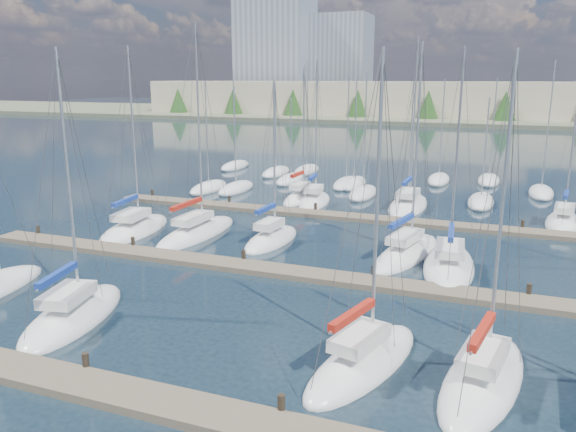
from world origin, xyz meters
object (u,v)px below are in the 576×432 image
(sailboat_k, at_px, (407,253))
(sailboat_p, at_px, (408,205))
(sailboat_q, at_px, (563,222))
(sailboat_h, at_px, (135,229))
(sailboat_n, at_px, (301,197))
(sailboat_j, at_px, (271,239))
(sailboat_l, at_px, (449,265))
(sailboat_c, at_px, (74,315))
(sailboat_d, at_px, (363,362))
(sailboat_o, at_px, (314,201))
(sailboat_i, at_px, (197,232))
(sailboat_e, at_px, (483,379))

(sailboat_k, xyz_separation_m, sailboat_p, (-2.14, 13.81, -0.01))
(sailboat_q, bearing_deg, sailboat_p, 179.22)
(sailboat_h, distance_m, sailboat_n, 16.67)
(sailboat_j, bearing_deg, sailboat_l, -2.73)
(sailboat_c, distance_m, sailboat_q, 35.74)
(sailboat_d, distance_m, sailboat_l, 13.36)
(sailboat_n, bearing_deg, sailboat_l, -43.18)
(sailboat_o, bearing_deg, sailboat_i, -116.65)
(sailboat_n, relative_size, sailboat_o, 0.96)
(sailboat_i, bearing_deg, sailboat_l, -1.53)
(sailboat_e, bearing_deg, sailboat_j, 145.30)
(sailboat_k, bearing_deg, sailboat_q, 62.33)
(sailboat_e, relative_size, sailboat_o, 0.96)
(sailboat_h, xyz_separation_m, sailboat_c, (6.64, -13.95, 0.00))
(sailboat_d, bearing_deg, sailboat_e, 19.02)
(sailboat_q, height_order, sailboat_l, sailboat_l)
(sailboat_p, xyz_separation_m, sailboat_d, (2.86, -28.57, 0.00))
(sailboat_l, height_order, sailboat_n, sailboat_l)
(sailboat_l, bearing_deg, sailboat_p, 103.48)
(sailboat_k, relative_size, sailboat_o, 1.05)
(sailboat_c, height_order, sailboat_q, sailboat_c)
(sailboat_c, height_order, sailboat_o, sailboat_o)
(sailboat_h, relative_size, sailboat_e, 1.10)
(sailboat_i, xyz_separation_m, sailboat_p, (12.75, 14.32, -0.01))
(sailboat_k, relative_size, sailboat_j, 1.20)
(sailboat_i, relative_size, sailboat_n, 1.21)
(sailboat_c, distance_m, sailboat_i, 14.87)
(sailboat_h, xyz_separation_m, sailboat_e, (24.80, -13.16, 0.01))
(sailboat_o, bearing_deg, sailboat_p, 0.96)
(sailboat_n, distance_m, sailboat_o, 1.82)
(sailboat_e, height_order, sailboat_d, sailboat_d)
(sailboat_p, bearing_deg, sailboat_k, -80.07)
(sailboat_i, distance_m, sailboat_n, 14.29)
(sailboat_n, height_order, sailboat_o, sailboat_o)
(sailboat_i, relative_size, sailboat_o, 1.17)
(sailboat_h, relative_size, sailboat_q, 1.31)
(sailboat_i, xyz_separation_m, sailboat_e, (20.04, -13.96, -0.01))
(sailboat_n, height_order, sailboat_j, sailboat_n)
(sailboat_d, bearing_deg, sailboat_c, -162.65)
(sailboat_c, distance_m, sailboat_n, 28.75)
(sailboat_c, bearing_deg, sailboat_l, 28.93)
(sailboat_h, xyz_separation_m, sailboat_k, (19.65, 1.30, 0.01))
(sailboat_n, bearing_deg, sailboat_k, -45.97)
(sailboat_k, bearing_deg, sailboat_h, -164.44)
(sailboat_j, bearing_deg, sailboat_p, 66.78)
(sailboat_k, height_order, sailboat_i, sailboat_i)
(sailboat_k, xyz_separation_m, sailboat_o, (-10.33, 12.60, 0.01))
(sailboat_n, bearing_deg, sailboat_q, -1.02)
(sailboat_c, distance_m, sailboat_l, 20.87)
(sailboat_d, height_order, sailboat_j, sailboat_d)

